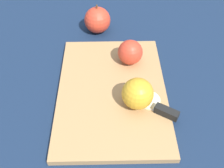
% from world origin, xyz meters
% --- Properties ---
extents(ground_plane, '(4.00, 4.00, 0.00)m').
position_xyz_m(ground_plane, '(0.00, 0.00, 0.00)').
color(ground_plane, '#14233D').
extents(cutting_board, '(0.42, 0.30, 0.02)m').
position_xyz_m(cutting_board, '(0.00, 0.00, 0.01)').
color(cutting_board, '#A37A4C').
rests_on(cutting_board, ground_plane).
extents(apple_half_left, '(0.07, 0.07, 0.07)m').
position_xyz_m(apple_half_left, '(-0.11, 0.06, 0.05)').
color(apple_half_left, red).
rests_on(apple_half_left, cutting_board).
extents(apple_half_right, '(0.08, 0.08, 0.08)m').
position_xyz_m(apple_half_right, '(0.05, 0.06, 0.06)').
color(apple_half_right, gold).
rests_on(apple_half_right, cutting_board).
extents(knife, '(0.10, 0.13, 0.02)m').
position_xyz_m(knife, '(0.09, 0.12, 0.03)').
color(knife, silver).
rests_on(knife, cutting_board).
extents(apple_slice, '(0.06, 0.06, 0.00)m').
position_xyz_m(apple_slice, '(0.04, 0.09, 0.02)').
color(apple_slice, beige).
rests_on(apple_slice, cutting_board).
extents(apple_whole, '(0.09, 0.09, 0.10)m').
position_xyz_m(apple_whole, '(-0.29, -0.03, 0.04)').
color(apple_whole, red).
rests_on(apple_whole, ground_plane).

